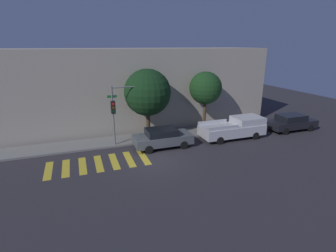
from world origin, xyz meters
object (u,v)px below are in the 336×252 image
at_px(traffic_light_pole, 119,105).
at_px(sedan_middle, 291,122).
at_px(tree_near_corner, 148,93).
at_px(tree_midblock, 205,88).
at_px(pickup_truck, 235,128).
at_px(sedan_near_corner, 163,138).

relative_size(traffic_light_pole, sedan_middle, 1.04).
bearing_deg(sedan_middle, traffic_light_pole, 175.13).
bearing_deg(tree_near_corner, traffic_light_pole, -154.53).
distance_m(sedan_middle, tree_midblock, 8.33).
xyz_separation_m(traffic_light_pole, pickup_truck, (9.06, -1.27, -2.34)).
relative_size(traffic_light_pole, tree_midblock, 0.88).
bearing_deg(pickup_truck, tree_near_corner, 159.96).
relative_size(sedan_near_corner, pickup_truck, 0.81).
relative_size(tree_near_corner, tree_midblock, 1.07).
relative_size(traffic_light_pole, sedan_near_corner, 1.07).
distance_m(pickup_truck, tree_near_corner, 7.63).
bearing_deg(tree_near_corner, pickup_truck, -20.04).
xyz_separation_m(traffic_light_pole, sedan_near_corner, (2.84, -1.27, -2.43)).
distance_m(traffic_light_pole, tree_near_corner, 2.74).
bearing_deg(pickup_truck, traffic_light_pole, 172.05).
xyz_separation_m(traffic_light_pole, tree_near_corner, (2.42, 1.15, 0.53)).
bearing_deg(tree_midblock, pickup_truck, -56.98).
height_order(sedan_middle, tree_near_corner, tree_near_corner).
bearing_deg(traffic_light_pole, sedan_near_corner, -24.06).
relative_size(pickup_truck, tree_near_corner, 0.94).
bearing_deg(traffic_light_pole, sedan_middle, -4.87).
bearing_deg(traffic_light_pole, tree_midblock, 8.77).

